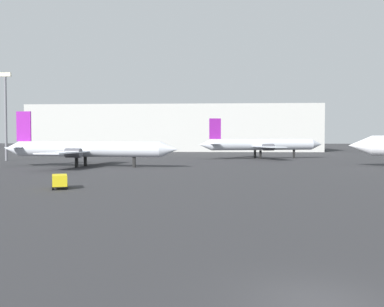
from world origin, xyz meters
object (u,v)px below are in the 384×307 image
(airplane_far_left, at_px, (86,149))
(light_mast_left, at_px, (6,111))
(airplane_far_right, at_px, (261,145))
(baggage_cart, at_px, (60,181))

(airplane_far_left, distance_m, light_mast_left, 27.88)
(light_mast_left, bearing_deg, airplane_far_right, 12.65)
(airplane_far_left, distance_m, airplane_far_right, 41.50)
(airplane_far_right, relative_size, light_mast_left, 1.60)
(airplane_far_right, height_order, light_mast_left, light_mast_left)
(baggage_cart, bearing_deg, light_mast_left, -169.63)
(airplane_far_left, bearing_deg, light_mast_left, 149.98)
(airplane_far_right, bearing_deg, baggage_cart, -129.77)
(baggage_cart, xyz_separation_m, light_mast_left, (-28.16, 45.68, 9.32))
(baggage_cart, distance_m, light_mast_left, 54.46)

